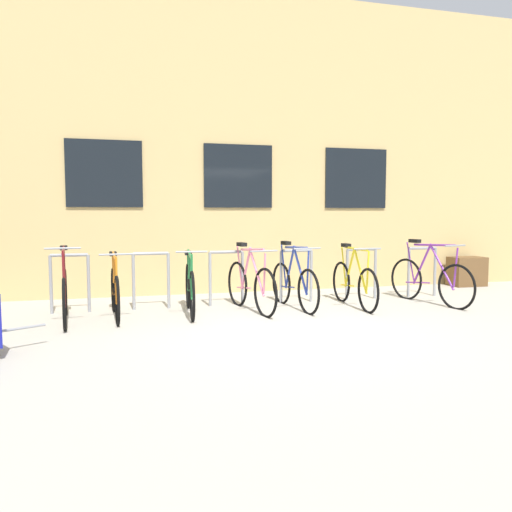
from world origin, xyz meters
TOP-DOWN VIEW (x-y plane):
  - ground_plane at (0.00, 0.00)m, footprint 42.00×42.00m
  - storefront_building at (0.00, 6.50)m, footprint 28.00×6.64m
  - bike_rack at (0.11, 1.90)m, footprint 6.59×0.05m
  - bicycle_purple at (2.82, 1.22)m, footprint 0.55×1.78m
  - bicycle_maroon at (-2.89, 1.26)m, footprint 0.44×1.74m
  - bicycle_green at (-1.15, 1.41)m, footprint 0.44×1.75m
  - bicycle_blue at (0.50, 1.40)m, footprint 0.44×1.69m
  - bicycle_pink at (-0.22, 1.38)m, footprint 0.49×1.73m
  - bicycle_yellow at (1.49, 1.31)m, footprint 0.44×1.73m
  - bicycle_orange at (-2.23, 1.38)m, footprint 0.44×1.70m
  - planter_box at (4.79, 2.85)m, footprint 0.70×0.44m

SIDE VIEW (x-z plane):
  - ground_plane at x=0.00m, z-range 0.00..0.00m
  - planter_box at x=4.79m, z-range 0.00..0.60m
  - bicycle_orange at x=-2.23m, z-range -0.12..0.86m
  - bicycle_yellow at x=1.49m, z-range -0.13..0.89m
  - bicycle_green at x=-1.15m, z-range -0.11..0.88m
  - bicycle_blue at x=0.50m, z-range -0.15..0.92m
  - bicycle_maroon at x=-2.89m, z-range -0.15..0.93m
  - bicycle_pink at x=-0.22m, z-range -0.13..0.93m
  - bicycle_purple at x=2.82m, z-range -0.14..0.94m
  - bike_rack at x=0.11m, z-range 0.09..0.99m
  - storefront_building at x=0.00m, z-range 0.00..5.61m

